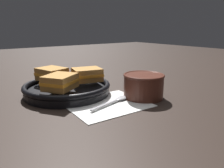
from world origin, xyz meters
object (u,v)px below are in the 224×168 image
(soup_bowl, at_px, (144,85))
(spoon, at_px, (118,100))
(sandwich_far_left, at_px, (52,74))
(sandwich_near_left, at_px, (60,82))
(skillet, at_px, (67,89))
(sandwich_near_right, at_px, (87,75))

(soup_bowl, bearing_deg, spoon, 170.84)
(sandwich_far_left, bearing_deg, soup_bowl, -50.27)
(sandwich_far_left, bearing_deg, spoon, -64.26)
(sandwich_near_left, height_order, sandwich_far_left, same)
(skillet, xyz_separation_m, sandwich_far_left, (-0.03, 0.07, 0.04))
(soup_bowl, distance_m, skillet, 0.27)
(spoon, xyz_separation_m, sandwich_far_left, (-0.12, 0.24, 0.06))
(sandwich_near_left, xyz_separation_m, sandwich_far_left, (0.02, 0.13, 0.00))
(sandwich_near_right, bearing_deg, soup_bowl, -56.39)
(spoon, height_order, sandwich_far_left, sandwich_far_left)
(skillet, bearing_deg, sandwich_near_left, -130.42)
(soup_bowl, height_order, spoon, soup_bowl)
(skillet, relative_size, sandwich_far_left, 2.50)
(soup_bowl, distance_m, sandwich_near_left, 0.27)
(spoon, xyz_separation_m, sandwich_near_right, (-0.02, 0.16, 0.06))
(skillet, bearing_deg, sandwich_far_left, 109.58)
(spoon, distance_m, skillet, 0.20)
(skillet, bearing_deg, spoon, -61.88)
(skillet, relative_size, sandwich_near_right, 2.57)
(sandwich_near_left, bearing_deg, sandwich_far_left, 79.58)
(soup_bowl, distance_m, spoon, 0.11)
(spoon, height_order, sandwich_near_left, sandwich_near_left)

